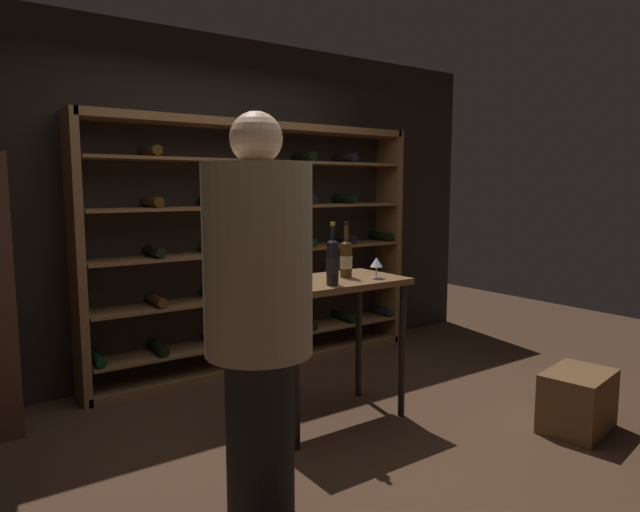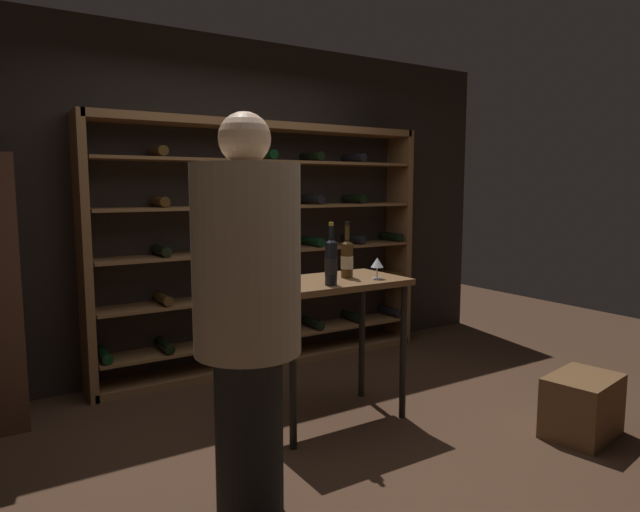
{
  "view_description": "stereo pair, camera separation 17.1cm",
  "coord_description": "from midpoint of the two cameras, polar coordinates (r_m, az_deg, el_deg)",
  "views": [
    {
      "loc": [
        -1.94,
        -2.58,
        1.52
      ],
      "look_at": [
        0.08,
        0.28,
        1.09
      ],
      "focal_mm": 31.41,
      "sensor_mm": 36.0,
      "label": 1
    },
    {
      "loc": [
        -1.8,
        -2.68,
        1.52
      ],
      "look_at": [
        0.08,
        0.28,
        1.09
      ],
      "focal_mm": 31.41,
      "sensor_mm": 36.0,
      "label": 2
    }
  ],
  "objects": [
    {
      "name": "back_wall",
      "position": [
        4.75,
        -12.0,
        5.04
      ],
      "size": [
        5.65,
        0.1,
        2.74
      ],
      "primitive_type": "cube",
      "color": "black",
      "rests_on": "ground"
    },
    {
      "name": "tasting_table",
      "position": [
        3.6,
        -0.22,
        -4.55
      ],
      "size": [
        0.93,
        0.55,
        0.93
      ],
      "color": "brown",
      "rests_on": "ground"
    },
    {
      "name": "wine_crate",
      "position": [
        3.94,
        23.62,
        -13.38
      ],
      "size": [
        0.54,
        0.42,
        0.37
      ],
      "primitive_type": "cube",
      "rotation": [
        0.0,
        0.0,
        0.19
      ],
      "color": "brown",
      "rests_on": "ground"
    },
    {
      "name": "wine_rack",
      "position": [
        4.73,
        -7.01,
        0.7
      ],
      "size": [
        2.95,
        0.32,
        2.05
      ],
      "color": "brown",
      "rests_on": "ground"
    },
    {
      "name": "wine_bottle_black_capsule",
      "position": [
        3.35,
        -0.18,
        -0.58
      ],
      "size": [
        0.08,
        0.08,
        0.38
      ],
      "color": "black",
      "rests_on": "tasting_table"
    },
    {
      "name": "person_guest_blue_shirt",
      "position": [
        2.52,
        -8.25,
        -4.84
      ],
      "size": [
        0.48,
        0.48,
        1.84
      ],
      "rotation": [
        0.0,
        0.0,
        2.24
      ],
      "color": "black",
      "rests_on": "ground"
    },
    {
      "name": "ground_plane",
      "position": [
        3.57,
        0.21,
        -18.2
      ],
      "size": [
        9.46,
        9.46,
        0.0
      ],
      "primitive_type": "plane",
      "color": "#472D1E"
    },
    {
      "name": "wine_bottle_green_slim",
      "position": [
        3.64,
        1.34,
        -0.21
      ],
      "size": [
        0.08,
        0.08,
        0.36
      ],
      "color": "#4C3314",
      "rests_on": "tasting_table"
    },
    {
      "name": "wine_glass_stemmed_center",
      "position": [
        3.61,
        4.42,
        -0.74
      ],
      "size": [
        0.08,
        0.08,
        0.14
      ],
      "color": "silver",
      "rests_on": "tasting_table"
    }
  ]
}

